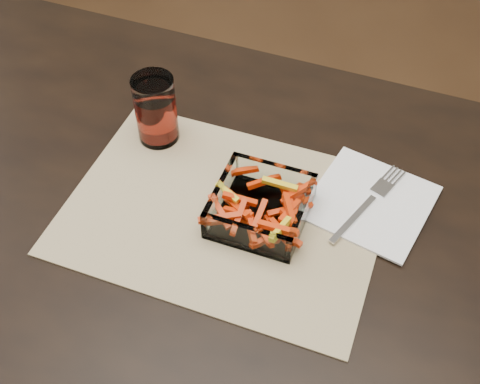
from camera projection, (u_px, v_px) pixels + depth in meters
name	position (u px, v px, depth m)	size (l,w,h in m)	color
dining_table	(211.00, 280.00, 0.90)	(1.60, 0.90, 0.75)	black
placemat	(224.00, 212.00, 0.88)	(0.45, 0.33, 0.00)	tan
glass_bowl	(260.00, 208.00, 0.85)	(0.13, 0.13, 0.05)	white
tumbler	(156.00, 112.00, 0.94)	(0.07, 0.07, 0.11)	white
napkin	(370.00, 202.00, 0.88)	(0.16, 0.16, 0.00)	white
fork	(370.00, 201.00, 0.88)	(0.08, 0.18, 0.00)	silver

